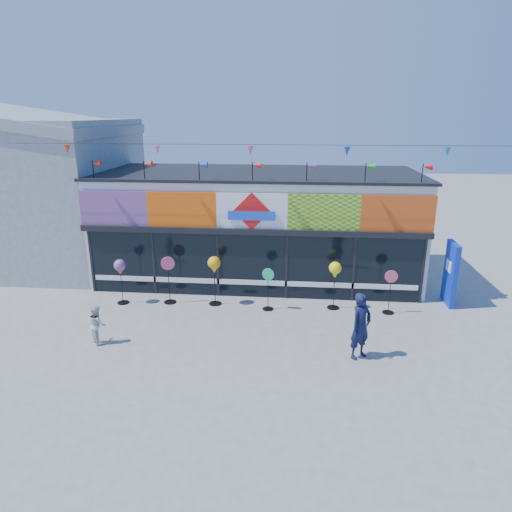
# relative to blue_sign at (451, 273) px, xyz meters

# --- Properties ---
(ground) EXTENTS (80.00, 80.00, 0.00)m
(ground) POSITION_rel_blue_sign_xyz_m (-6.73, -3.45, -1.08)
(ground) COLOR slate
(ground) RESTS_ON ground
(kite_shop) EXTENTS (16.00, 5.70, 5.31)m
(kite_shop) POSITION_rel_blue_sign_xyz_m (-6.73, 2.49, 0.96)
(kite_shop) COLOR silver
(kite_shop) RESTS_ON ground
(neighbour_building) EXTENTS (8.18, 7.20, 6.87)m
(neighbour_building) POSITION_rel_blue_sign_xyz_m (-16.73, 3.55, 2.12)
(neighbour_building) COLOR #A5A8AA
(neighbour_building) RESTS_ON ground
(blue_sign) EXTENTS (0.20, 1.08, 2.16)m
(blue_sign) POSITION_rel_blue_sign_xyz_m (0.00, 0.00, 0.00)
(blue_sign) COLOR #0C2CB7
(blue_sign) RESTS_ON ground
(spinner_0) EXTENTS (0.40, 0.40, 1.57)m
(spinner_0) POSITION_rel_blue_sign_xyz_m (-11.09, -1.02, 0.17)
(spinner_0) COLOR black
(spinner_0) RESTS_ON ground
(spinner_1) EXTENTS (0.46, 0.42, 1.65)m
(spinner_1) POSITION_rel_blue_sign_xyz_m (-9.49, -0.83, -0.21)
(spinner_1) COLOR black
(spinner_1) RESTS_ON ground
(spinner_2) EXTENTS (0.43, 0.43, 1.70)m
(spinner_2) POSITION_rel_blue_sign_xyz_m (-7.91, -0.81, 0.28)
(spinner_2) COLOR black
(spinner_2) RESTS_ON ground
(spinner_3) EXTENTS (0.40, 0.37, 1.44)m
(spinner_3) POSITION_rel_blue_sign_xyz_m (-6.09, -1.09, -0.32)
(spinner_3) COLOR black
(spinner_3) RESTS_ON ground
(spinner_4) EXTENTS (0.41, 0.41, 1.63)m
(spinner_4) POSITION_rel_blue_sign_xyz_m (-3.92, -0.79, 0.22)
(spinner_4) COLOR black
(spinner_4) RESTS_ON ground
(spinner_5) EXTENTS (0.41, 0.37, 1.47)m
(spinner_5) POSITION_rel_blue_sign_xyz_m (-2.16, -1.01, -0.31)
(spinner_5) COLOR black
(spinner_5) RESTS_ON ground
(adult_man) EXTENTS (0.78, 0.77, 1.82)m
(adult_man) POSITION_rel_blue_sign_xyz_m (-3.46, -3.97, -0.18)
(adult_man) COLOR #111737
(adult_man) RESTS_ON ground
(child) EXTENTS (0.59, 0.62, 1.12)m
(child) POSITION_rel_blue_sign_xyz_m (-10.73, -3.82, -0.52)
(child) COLOR silver
(child) RESTS_ON ground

